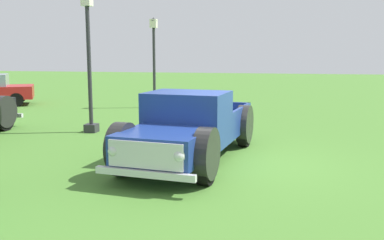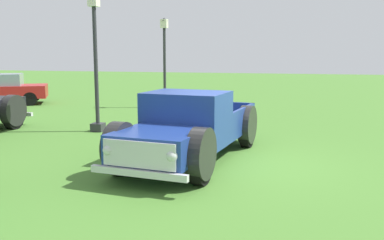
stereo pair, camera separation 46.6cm
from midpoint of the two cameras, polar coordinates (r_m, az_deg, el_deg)
name	(u,v)px [view 2 (the right image)]	position (r m, az deg, el deg)	size (l,w,h in m)	color
ground_plane	(234,163)	(9.58, 6.95, -5.71)	(80.00, 80.00, 0.00)	#477A2D
pickup_truck_foreground	(186,130)	(9.40, 0.60, -1.28)	(5.29, 2.55, 1.56)	navy
lamp_post_near	(165,61)	(18.87, -2.92, 7.78)	(0.36, 0.36, 3.85)	#2D2D33
lamp_post_far	(96,60)	(13.34, -11.60, 7.79)	(0.36, 0.36, 4.16)	#2D2D33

